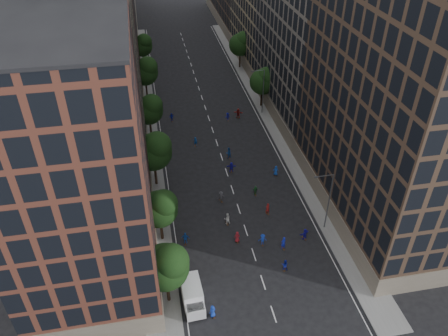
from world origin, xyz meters
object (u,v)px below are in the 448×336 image
object	(u,v)px
streetlamp_near	(328,199)
cargo_van	(192,295)
skater_1	(283,243)
skater_0	(213,312)
skater_2	(285,265)
streetlamp_far	(262,89)

from	to	relation	value
streetlamp_near	cargo_van	xyz separation A→B (m)	(-18.96, -8.88, -3.77)
cargo_van	skater_1	distance (m)	13.98
skater_0	skater_2	xyz separation A→B (m)	(9.73, 4.93, -0.05)
streetlamp_near	skater_2	size ratio (longest dim) A/B	5.88
streetlamp_far	skater_1	world-z (taller)	streetlamp_far
streetlamp_far	skater_2	xyz separation A→B (m)	(-7.30, -39.07, -4.40)
streetlamp_near	streetlamp_far	xyz separation A→B (m)	(0.00, 33.00, 0.00)
skater_1	skater_2	distance (m)	3.52
streetlamp_near	cargo_van	distance (m)	21.28
cargo_van	skater_1	xyz separation A→B (m)	(12.51, 6.22, -0.44)
streetlamp_far	cargo_van	distance (m)	46.13
skater_1	streetlamp_near	bearing A→B (deg)	-175.57
streetlamp_near	skater_2	distance (m)	10.46
streetlamp_far	skater_0	xyz separation A→B (m)	(-17.03, -44.00, -4.35)
skater_1	skater_2	xyz separation A→B (m)	(-0.85, -3.41, -0.19)
streetlamp_near	streetlamp_far	distance (m)	33.00
skater_0	skater_2	size ratio (longest dim) A/B	1.07
cargo_van	skater_1	world-z (taller)	cargo_van
streetlamp_near	skater_1	xyz separation A→B (m)	(-6.45, -2.66, -4.21)
cargo_van	skater_1	bearing A→B (deg)	23.77
skater_1	skater_2	world-z (taller)	skater_1
skater_0	skater_2	bearing A→B (deg)	-177.10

